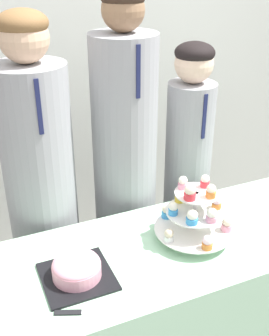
{
  "coord_description": "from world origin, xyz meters",
  "views": [
    {
      "loc": [
        -0.7,
        -0.91,
        1.78
      ],
      "look_at": [
        -0.16,
        0.33,
        1.08
      ],
      "focal_mm": 45.0,
      "sensor_mm": 36.0,
      "label": 1
    }
  ],
  "objects_px": {
    "round_cake": "(77,268)",
    "student_2": "(187,178)",
    "student_1": "(125,175)",
    "cake_knife": "(84,313)",
    "student_0": "(43,198)",
    "cupcake_stand": "(195,212)"
  },
  "relations": [
    {
      "from": "cake_knife",
      "to": "student_2",
      "type": "xyz_separation_m",
      "value": [
        0.79,
        0.7,
        -0.01
      ]
    },
    {
      "from": "student_2",
      "to": "student_0",
      "type": "bearing_deg",
      "value": 180.0
    },
    {
      "from": "cake_knife",
      "to": "cupcake_stand",
      "type": "xyz_separation_m",
      "value": [
        0.54,
        0.21,
        0.12
      ]
    },
    {
      "from": "round_cake",
      "to": "student_2",
      "type": "relative_size",
      "value": 0.18
    },
    {
      "from": "student_0",
      "to": "round_cake",
      "type": "bearing_deg",
      "value": -89.34
    },
    {
      "from": "cake_knife",
      "to": "student_0",
      "type": "height_order",
      "value": "student_0"
    },
    {
      "from": "student_0",
      "to": "student_1",
      "type": "distance_m",
      "value": 0.42
    },
    {
      "from": "round_cake",
      "to": "cake_knife",
      "type": "distance_m",
      "value": 0.18
    },
    {
      "from": "cake_knife",
      "to": "student_1",
      "type": "distance_m",
      "value": 0.83
    },
    {
      "from": "round_cake",
      "to": "cupcake_stand",
      "type": "relative_size",
      "value": 0.78
    },
    {
      "from": "student_0",
      "to": "student_1",
      "type": "bearing_deg",
      "value": 0.0
    },
    {
      "from": "round_cake",
      "to": "cupcake_stand",
      "type": "distance_m",
      "value": 0.52
    },
    {
      "from": "cupcake_stand",
      "to": "student_1",
      "type": "distance_m",
      "value": 0.5
    },
    {
      "from": "round_cake",
      "to": "student_2",
      "type": "bearing_deg",
      "value": 34.58
    },
    {
      "from": "student_1",
      "to": "student_2",
      "type": "height_order",
      "value": "student_1"
    },
    {
      "from": "round_cake",
      "to": "student_0",
      "type": "height_order",
      "value": "student_0"
    },
    {
      "from": "cake_knife",
      "to": "cupcake_stand",
      "type": "height_order",
      "value": "cupcake_stand"
    },
    {
      "from": "cake_knife",
      "to": "student_0",
      "type": "bearing_deg",
      "value": 110.23
    },
    {
      "from": "round_cake",
      "to": "student_0",
      "type": "bearing_deg",
      "value": 90.66
    },
    {
      "from": "cake_knife",
      "to": "student_2",
      "type": "height_order",
      "value": "student_2"
    },
    {
      "from": "student_0",
      "to": "student_2",
      "type": "height_order",
      "value": "student_0"
    },
    {
      "from": "student_0",
      "to": "student_2",
      "type": "relative_size",
      "value": 1.13
    }
  ]
}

